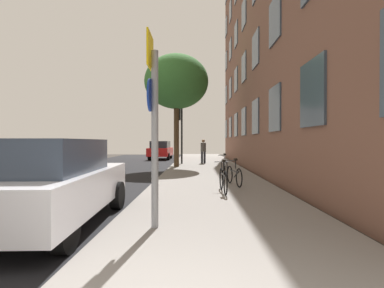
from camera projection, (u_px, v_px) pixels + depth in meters
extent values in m
plane|color=#332D28|center=(143.00, 170.00, 17.00)|extent=(41.80, 41.80, 0.00)
cube|color=black|center=(106.00, 170.00, 17.03)|extent=(7.00, 38.00, 0.01)
cube|color=gray|center=(206.00, 169.00, 16.95)|extent=(4.20, 38.00, 0.12)
cube|color=brown|center=(254.00, 12.00, 16.35)|extent=(0.50, 27.00, 17.19)
cube|color=#384756|center=(312.00, 93.00, 7.47)|extent=(0.06, 1.54, 1.65)
cube|color=#384756|center=(275.00, 109.00, 11.04)|extent=(0.06, 1.54, 1.65)
cube|color=#384756|center=(255.00, 117.00, 14.61)|extent=(0.06, 1.54, 1.65)
cube|color=#384756|center=(244.00, 122.00, 18.19)|extent=(0.06, 1.54, 1.65)
cube|color=#384756|center=(236.00, 125.00, 21.76)|extent=(0.06, 1.54, 1.65)
cube|color=#384756|center=(230.00, 127.00, 25.33)|extent=(0.06, 1.54, 1.65)
cube|color=#384756|center=(226.00, 129.00, 28.90)|extent=(0.06, 1.54, 1.65)
cube|color=#384756|center=(275.00, 20.00, 11.02)|extent=(0.06, 1.54, 1.65)
cube|color=#384756|center=(256.00, 50.00, 14.59)|extent=(0.06, 1.54, 1.65)
cube|color=#384756|center=(244.00, 68.00, 18.16)|extent=(0.06, 1.54, 1.65)
cube|color=#384756|center=(236.00, 80.00, 21.73)|extent=(0.06, 1.54, 1.65)
cube|color=#384756|center=(230.00, 89.00, 25.30)|extent=(0.06, 1.54, 1.65)
cube|color=#384756|center=(226.00, 95.00, 28.87)|extent=(0.06, 1.54, 1.65)
cube|color=#384756|center=(244.00, 13.00, 18.13)|extent=(0.06, 1.54, 1.65)
cube|color=#384756|center=(236.00, 35.00, 21.71)|extent=(0.06, 1.54, 1.65)
cube|color=#384756|center=(230.00, 50.00, 25.28)|extent=(0.06, 1.54, 1.65)
cube|color=#384756|center=(226.00, 61.00, 28.85)|extent=(0.06, 1.54, 1.65)
cube|color=#384756|center=(230.00, 11.00, 25.25)|extent=(0.06, 1.54, 1.65)
cube|color=#384756|center=(226.00, 27.00, 28.82)|extent=(0.06, 1.54, 1.65)
cylinder|color=gray|center=(155.00, 139.00, 5.17)|extent=(0.12, 0.12, 3.02)
cube|color=yellow|center=(150.00, 51.00, 5.16)|extent=(0.03, 0.60, 0.60)
cylinder|color=#14339E|center=(150.00, 95.00, 5.17)|extent=(0.03, 0.56, 0.56)
cylinder|color=black|center=(182.00, 136.00, 20.15)|extent=(0.12, 0.12, 3.74)
cube|color=black|center=(179.00, 114.00, 20.14)|extent=(0.20, 0.24, 0.80)
sphere|color=red|center=(177.00, 110.00, 20.14)|extent=(0.16, 0.16, 0.16)
sphere|color=#523707|center=(177.00, 114.00, 20.14)|extent=(0.16, 0.16, 0.16)
sphere|color=#083E11|center=(177.00, 118.00, 20.14)|extent=(0.16, 0.16, 0.16)
cylinder|color=#4C3823|center=(176.00, 134.00, 17.80)|extent=(0.31, 0.31, 3.86)
ellipsoid|color=#387533|center=(176.00, 82.00, 17.77)|extent=(3.74, 3.74, 3.18)
torus|color=black|center=(221.00, 179.00, 9.23)|extent=(0.06, 0.67, 0.67)
torus|color=black|center=(225.00, 183.00, 8.26)|extent=(0.06, 0.67, 0.67)
cylinder|color=black|center=(223.00, 174.00, 8.74)|extent=(0.07, 0.83, 0.04)
cylinder|color=black|center=(224.00, 178.00, 8.50)|extent=(0.06, 0.50, 0.27)
cylinder|color=black|center=(224.00, 166.00, 8.59)|extent=(0.04, 0.04, 0.28)
cube|color=black|center=(224.00, 160.00, 8.59)|extent=(0.10, 0.24, 0.06)
cylinder|color=#4C4C4C|center=(221.00, 162.00, 9.22)|extent=(0.42, 0.04, 0.03)
torus|color=black|center=(230.00, 174.00, 10.70)|extent=(0.15, 0.61, 0.62)
torus|color=black|center=(239.00, 178.00, 9.68)|extent=(0.15, 0.61, 0.62)
cylinder|color=black|center=(234.00, 171.00, 10.19)|extent=(0.20, 0.87, 0.04)
cylinder|color=black|center=(237.00, 174.00, 9.94)|extent=(0.14, 0.53, 0.29)
cylinder|color=black|center=(236.00, 164.00, 10.04)|extent=(0.04, 0.04, 0.28)
cube|color=black|center=(236.00, 159.00, 10.03)|extent=(0.10, 0.24, 0.06)
cylinder|color=#4C4C4C|center=(230.00, 161.00, 10.70)|extent=(0.42, 0.10, 0.03)
torus|color=black|center=(223.00, 166.00, 14.35)|extent=(0.08, 0.64, 0.64)
torus|color=black|center=(226.00, 168.00, 13.31)|extent=(0.08, 0.64, 0.64)
cylinder|color=#99999E|center=(224.00, 163.00, 13.83)|extent=(0.10, 0.88, 0.04)
cylinder|color=#99999E|center=(225.00, 165.00, 13.57)|extent=(0.08, 0.54, 0.29)
cylinder|color=#99999E|center=(225.00, 158.00, 13.67)|extent=(0.04, 0.04, 0.28)
cube|color=black|center=(225.00, 154.00, 13.67)|extent=(0.10, 0.24, 0.06)
cylinder|color=#4C4C4C|center=(223.00, 155.00, 14.34)|extent=(0.42, 0.06, 0.03)
cylinder|color=#26262D|center=(202.00, 157.00, 20.50)|extent=(0.15, 0.15, 0.79)
cylinder|color=#26262D|center=(205.00, 157.00, 20.50)|extent=(0.15, 0.15, 0.79)
cylinder|color=#4C4742|center=(203.00, 147.00, 20.49)|extent=(0.51, 0.51, 0.59)
sphere|color=#936B4C|center=(203.00, 141.00, 20.49)|extent=(0.21, 0.21, 0.21)
cube|color=silver|center=(51.00, 190.00, 5.67)|extent=(2.08, 4.51, 0.70)
cube|color=#2D3847|center=(45.00, 156.00, 5.45)|extent=(1.70, 2.55, 0.60)
cylinder|color=black|center=(44.00, 195.00, 7.11)|extent=(0.22, 0.64, 0.64)
cylinder|color=black|center=(117.00, 195.00, 7.08)|extent=(0.22, 0.64, 0.64)
cylinder|color=black|center=(65.00, 231.00, 4.24)|extent=(0.22, 0.64, 0.64)
cube|color=red|center=(161.00, 152.00, 27.10)|extent=(1.95, 4.23, 0.70)
cube|color=#1E232D|center=(160.00, 145.00, 26.89)|extent=(1.59, 2.39, 0.60)
cylinder|color=black|center=(154.00, 155.00, 28.45)|extent=(0.22, 0.64, 0.64)
cylinder|color=black|center=(171.00, 155.00, 28.43)|extent=(0.22, 0.64, 0.64)
cylinder|color=black|center=(149.00, 156.00, 25.79)|extent=(0.22, 0.64, 0.64)
cylinder|color=black|center=(168.00, 156.00, 25.76)|extent=(0.22, 0.64, 0.64)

